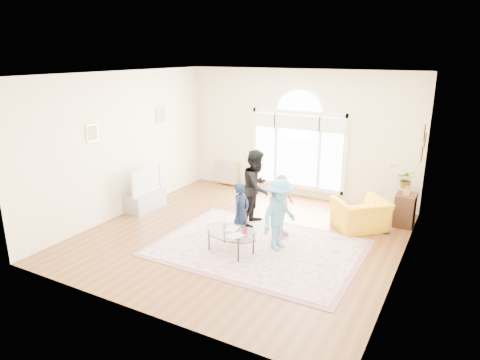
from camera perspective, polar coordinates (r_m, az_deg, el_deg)
The scene contains 17 objects.
ground at distance 8.73m, azimuth 0.20°, elevation -7.52°, with size 6.00×6.00×0.00m, color brown.
room_shell at distance 10.73m, azimuth 7.53°, elevation 5.74°, with size 6.00×6.00×6.00m.
area_rug at distance 8.25m, azimuth 2.39°, elevation -8.98°, with size 3.60×2.60×0.02m, color beige.
rug_border at distance 8.25m, azimuth 2.39°, elevation -9.00°, with size 3.80×2.80×0.01m, color #905B6A.
tv_console at distance 10.37m, azimuth -12.48°, elevation -2.69°, with size 0.45×1.00×0.42m, color #94969C.
television at distance 10.21m, azimuth -12.63°, elevation 0.06°, with size 0.17×1.07×0.62m.
coffee_table at distance 7.90m, azimuth -1.22°, elevation -7.05°, with size 1.28×0.97×0.54m.
armchair at distance 9.28m, azimuth 15.77°, elevation -4.48°, with size 1.01×0.88×0.66m, color #F0B00E.
side_cabinet at distance 9.81m, azimuth 21.12°, elevation -3.72°, with size 0.40×0.50×0.70m, color black.
floor_lamp at distance 8.99m, azimuth 19.59°, elevation 0.89°, with size 0.30×0.30×1.51m.
plant_pedestal at distance 10.18m, azimuth 21.00°, elevation -2.96°, with size 0.20×0.20×0.70m, color white.
potted_plant at distance 10.02m, azimuth 21.33°, elevation 0.07°, with size 0.38×0.33×0.42m, color #33722D.
leaning_picture at distance 12.05m, azimuth -1.87°, elevation -0.59°, with size 0.80×0.05×0.62m, color tan.
child_navy at distance 8.36m, azimuth 0.16°, elevation -4.23°, with size 0.42×0.28×1.15m, color #131F37.
child_black at distance 9.05m, azimuth 2.21°, elevation -0.99°, with size 0.79×0.62×1.62m, color black.
child_pink at distance 8.49m, azimuth 5.38°, elevation -3.48°, with size 0.75×0.31×1.29m, color #E3A6AB.
child_blue at distance 7.96m, azimuth 5.26°, elevation -4.61°, with size 0.88×0.50×1.35m, color #4F99C8.
Camera 1 is at (3.80, -7.00, 3.58)m, focal length 32.00 mm.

